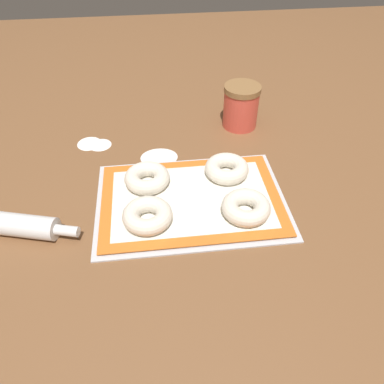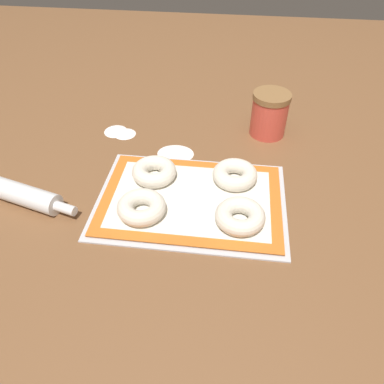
# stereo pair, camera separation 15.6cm
# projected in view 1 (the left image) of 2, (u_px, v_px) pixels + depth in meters

# --- Properties ---
(ground_plane) EXTENTS (2.80, 2.80, 0.00)m
(ground_plane) POSITION_uv_depth(u_px,v_px,m) (190.00, 196.00, 0.90)
(ground_plane) COLOR brown
(baking_tray) EXTENTS (0.45, 0.31, 0.01)m
(baking_tray) POSITION_uv_depth(u_px,v_px,m) (192.00, 200.00, 0.89)
(baking_tray) COLOR silver
(baking_tray) RESTS_ON ground_plane
(baking_mat) EXTENTS (0.42, 0.29, 0.00)m
(baking_mat) POSITION_uv_depth(u_px,v_px,m) (192.00, 198.00, 0.88)
(baking_mat) COLOR orange
(baking_mat) RESTS_ON baking_tray
(bagel_front_left) EXTENTS (0.11, 0.11, 0.04)m
(bagel_front_left) POSITION_uv_depth(u_px,v_px,m) (147.00, 215.00, 0.81)
(bagel_front_left) COLOR silver
(bagel_front_left) RESTS_ON baking_mat
(bagel_front_right) EXTENTS (0.11, 0.11, 0.04)m
(bagel_front_right) POSITION_uv_depth(u_px,v_px,m) (246.00, 207.00, 0.83)
(bagel_front_right) COLOR silver
(bagel_front_right) RESTS_ON baking_mat
(bagel_back_left) EXTENTS (0.11, 0.11, 0.04)m
(bagel_back_left) POSITION_uv_depth(u_px,v_px,m) (147.00, 178.00, 0.91)
(bagel_back_left) COLOR silver
(bagel_back_left) RESTS_ON baking_mat
(bagel_back_right) EXTENTS (0.11, 0.11, 0.04)m
(bagel_back_right) POSITION_uv_depth(u_px,v_px,m) (227.00, 169.00, 0.94)
(bagel_back_right) COLOR silver
(bagel_back_right) RESTS_ON baking_mat
(flour_canister) EXTENTS (0.11, 0.11, 0.13)m
(flour_canister) POSITION_uv_depth(u_px,v_px,m) (241.00, 106.00, 1.10)
(flour_canister) COLOR #DB4C3D
(flour_canister) RESTS_ON ground_plane
(flour_patch_near) EXTENTS (0.10, 0.08, 0.00)m
(flour_patch_near) POSITION_uv_depth(u_px,v_px,m) (159.00, 157.00, 1.02)
(flour_patch_near) COLOR white
(flour_patch_near) RESTS_ON ground_plane
(flour_patch_far) EXTENTS (0.07, 0.07, 0.00)m
(flour_patch_far) POSITION_uv_depth(u_px,v_px,m) (89.00, 143.00, 1.07)
(flour_patch_far) COLOR white
(flour_patch_far) RESTS_ON ground_plane
(flour_patch_side) EXTENTS (0.06, 0.06, 0.00)m
(flour_patch_side) POSITION_uv_depth(u_px,v_px,m) (100.00, 145.00, 1.06)
(flour_patch_side) COLOR white
(flour_patch_side) RESTS_ON ground_plane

